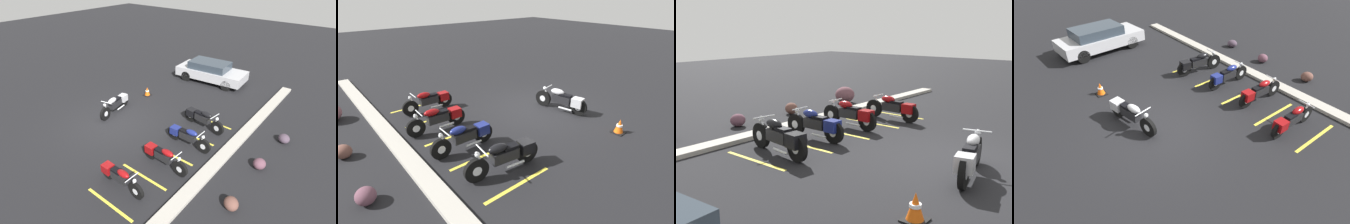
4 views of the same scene
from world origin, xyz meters
The scene contains 17 objects.
ground centered at (0.00, 0.00, 0.00)m, with size 60.00×60.00×0.00m, color black.
motorcycle_silver_featured centered at (-0.79, -0.65, 0.47)m, with size 2.20×0.80×0.88m.
parked_bike_0 centered at (-2.30, 3.53, 0.47)m, with size 0.69×2.23×0.88m.
parked_bike_1 centered at (-0.71, 3.80, 0.44)m, with size 0.59×2.10×0.83m.
parked_bike_2 centered at (0.92, 3.84, 0.44)m, with size 0.59×2.11×0.83m.
parked_bike_3 centered at (2.66, 3.37, 0.43)m, with size 0.58×2.06×0.81m.
car_silver centered at (-7.28, 1.08, 0.68)m, with size 2.13×4.43×1.29m.
concrete_curb centered at (0.00, 5.41, 0.06)m, with size 18.00×0.50×0.12m, color #A8A399.
landscape_rock_0 centered at (-1.21, 6.77, 0.20)m, with size 0.46×0.49×0.40m, color brown.
landscape_rock_1 centered at (-3.44, 6.97, 0.19)m, with size 0.52×0.46×0.37m, color #473846.
landscape_rock_3 centered at (1.14, 6.80, 0.20)m, with size 0.45×0.50×0.41m, color brown.
traffic_cone centered at (-3.19, -0.70, 0.23)m, with size 0.40×0.40×0.50m.
stall_line_0 centered at (-2.96, 3.71, 0.00)m, with size 0.10×2.10×0.00m, color gold.
stall_line_1 centered at (-1.37, 3.71, 0.00)m, with size 0.10×2.10×0.00m, color gold.
stall_line_2 centered at (0.23, 3.71, 0.00)m, with size 0.10×2.10×0.00m, color gold.
stall_line_3 centered at (1.82, 3.71, 0.00)m, with size 0.10×2.10×0.00m, color gold.
stall_line_4 centered at (3.42, 3.71, 0.00)m, with size 0.10×2.10×0.00m, color gold.
Camera 1 is at (6.77, 8.78, 6.73)m, focal length 28.00 mm.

